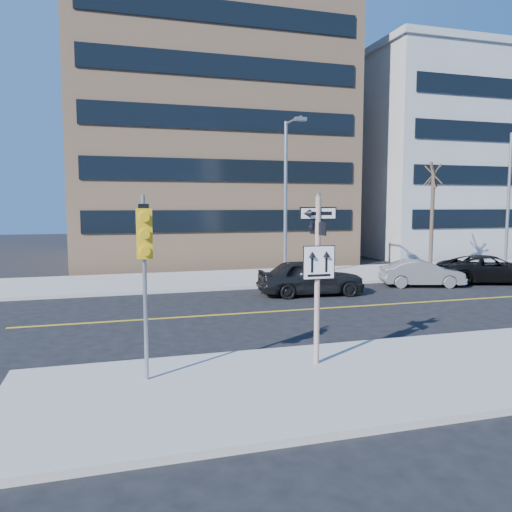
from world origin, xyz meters
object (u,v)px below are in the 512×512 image
object	(u,v)px
traffic_signal	(145,249)
parked_car_a	(311,277)
parked_car_c	(491,269)
street_tree_west	(433,177)
streetlight_a	(287,189)
parked_car_b	(422,273)
sign_pole	(318,269)
streetlight_b	(512,191)

from	to	relation	value
traffic_signal	parked_car_a	xyz separation A→B (m)	(7.70, 9.49, -2.24)
parked_car_c	street_tree_west	bearing A→B (deg)	29.02
parked_car_a	streetlight_a	world-z (taller)	streetlight_a
traffic_signal	parked_car_b	bearing A→B (deg)	36.26
parked_car_c	streetlight_a	bearing A→B (deg)	88.54
sign_pole	street_tree_west	bearing A→B (deg)	46.74
streetlight_b	parked_car_a	bearing A→B (deg)	-164.62
parked_car_b	street_tree_west	bearing A→B (deg)	-23.38
parked_car_a	sign_pole	bearing A→B (deg)	162.83
streetlight_a	parked_car_b	bearing A→B (deg)	-29.67
parked_car_c	parked_car_a	bearing A→B (deg)	110.71
parked_car_b	street_tree_west	xyz separation A→B (m)	(3.21, 3.84, 4.88)
parked_car_a	parked_car_c	size ratio (longest dim) A/B	0.92
sign_pole	parked_car_c	xyz separation A→B (m)	(13.81, 9.97, -1.73)
parked_car_a	parked_car_b	size ratio (longest dim) A/B	1.19
sign_pole	street_tree_west	size ratio (longest dim) A/B	0.64
sign_pole	parked_car_c	size ratio (longest dim) A/B	0.80
streetlight_a	streetlight_b	distance (m)	14.00
parked_car_c	street_tree_west	xyz separation A→B (m)	(-0.81, 3.85, 4.82)
streetlight_a	streetlight_b	size ratio (longest dim) A/B	1.00
parked_car_a	streetlight_b	distance (m)	15.35
parked_car_a	street_tree_west	distance (m)	11.35
traffic_signal	parked_car_c	bearing A→B (deg)	29.59
parked_car_a	parked_car_c	xyz separation A→B (m)	(10.11, 0.63, -0.09)
streetlight_a	sign_pole	bearing A→B (deg)	-106.77
parked_car_a	parked_car_b	world-z (taller)	parked_car_a
parked_car_c	streetlight_a	xyz separation A→B (m)	(-9.81, 3.31, 4.05)
traffic_signal	parked_car_c	size ratio (longest dim) A/B	0.79
parked_car_a	streetlight_a	bearing A→B (deg)	0.07
sign_pole	traffic_signal	xyz separation A→B (m)	(-4.00, -0.15, 0.59)
parked_car_c	street_tree_west	world-z (taller)	street_tree_west
traffic_signal	streetlight_a	distance (m)	15.72
traffic_signal	streetlight_a	xyz separation A→B (m)	(8.00, 13.42, 1.73)
streetlight_a	parked_car_a	bearing A→B (deg)	-94.37
traffic_signal	streetlight_a	size ratio (longest dim) A/B	0.50
parked_car_c	street_tree_west	size ratio (longest dim) A/B	0.80
street_tree_west	traffic_signal	bearing A→B (deg)	-140.61
parked_car_c	streetlight_a	world-z (taller)	streetlight_a
parked_car_c	street_tree_west	distance (m)	6.22
streetlight_b	traffic_signal	bearing A→B (deg)	-148.62
parked_car_b	streetlight_a	size ratio (longest dim) A/B	0.49
traffic_signal	parked_car_b	xyz separation A→B (m)	(13.79, 10.12, -2.38)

